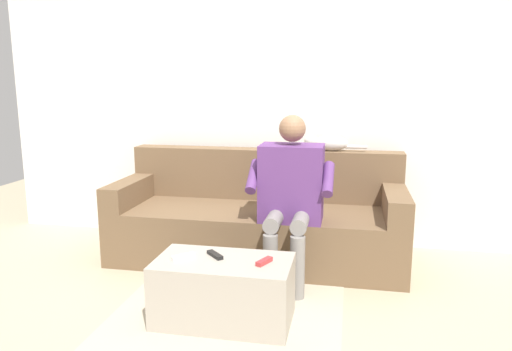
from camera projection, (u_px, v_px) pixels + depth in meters
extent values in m
plane|color=tan|center=(237.00, 296.00, 3.21)|extent=(8.00, 8.00, 0.00)
cube|color=silver|center=(269.00, 99.00, 4.18)|extent=(4.93, 0.06, 2.52)
cube|color=brown|center=(255.00, 237.00, 3.75)|extent=(1.94, 0.67, 0.43)
cube|color=brown|center=(265.00, 198.00, 4.12)|extent=(2.28, 0.19, 0.85)
cube|color=brown|center=(395.00, 233.00, 3.53)|extent=(0.17, 0.67, 0.62)
cube|color=brown|center=(129.00, 218.00, 3.93)|extent=(0.17, 0.67, 0.62)
cube|color=#A89E8E|center=(224.00, 291.00, 2.84)|extent=(0.80, 0.44, 0.38)
cube|color=#5B3370|center=(292.00, 183.00, 3.42)|extent=(0.45, 0.29, 0.55)
sphere|color=#936B4C|center=(292.00, 128.00, 3.34)|extent=(0.19, 0.19, 0.19)
cylinder|color=gray|center=(301.00, 220.00, 3.27)|extent=(0.11, 0.37, 0.11)
cylinder|color=gray|center=(275.00, 219.00, 3.30)|extent=(0.11, 0.37, 0.11)
cylinder|color=gray|center=(297.00, 268.00, 3.14)|extent=(0.10, 0.10, 0.43)
cylinder|color=gray|center=(270.00, 266.00, 3.17)|extent=(0.10, 0.10, 0.43)
cylinder|color=#5B3370|center=(328.00, 179.00, 3.28)|extent=(0.08, 0.27, 0.22)
cylinder|color=#5B3370|center=(254.00, 176.00, 3.38)|extent=(0.08, 0.27, 0.22)
ellipsoid|color=silver|center=(331.00, 143.00, 3.93)|extent=(0.29, 0.13, 0.13)
sphere|color=silver|center=(311.00, 141.00, 3.95)|extent=(0.11, 0.11, 0.11)
cone|color=silver|center=(312.00, 135.00, 3.97)|extent=(0.04, 0.04, 0.03)
cone|color=silver|center=(311.00, 136.00, 3.92)|extent=(0.04, 0.04, 0.03)
cylinder|color=silver|center=(356.00, 147.00, 3.89)|extent=(0.18, 0.03, 0.03)
cube|color=white|center=(183.00, 256.00, 2.84)|extent=(0.13, 0.13, 0.02)
cube|color=black|center=(215.00, 255.00, 2.86)|extent=(0.13, 0.13, 0.02)
cube|color=#B73333|center=(264.00, 261.00, 2.75)|extent=(0.09, 0.13, 0.03)
cube|color=#B7AD93|center=(229.00, 311.00, 2.99)|extent=(1.40, 1.64, 0.01)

